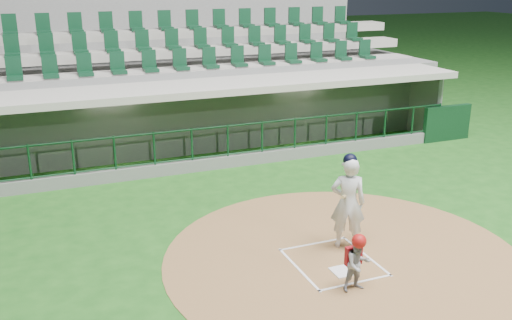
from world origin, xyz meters
The scene contains 8 objects.
ground centered at (0.00, 0.00, 0.00)m, with size 120.00×120.00×0.00m, color #194F16.
dirt_circle centered at (0.30, -0.20, 0.01)m, with size 7.20×7.20×0.01m, color brown.
home_plate centered at (0.00, -0.70, 0.02)m, with size 0.43×0.43×0.02m, color white.
batter_box_chalk centered at (0.00, -0.30, 0.02)m, with size 1.55×1.80×0.01m.
dugout_structure centered at (-0.01, 7.82, 0.96)m, with size 16.40×3.70×3.00m.
seating_deck centered at (0.00, 10.91, 1.42)m, with size 17.00×6.72×5.15m.
batter centered at (0.58, 0.21, 1.01)m, with size 0.96×1.00×2.02m.
catcher centered at (-0.11, -1.34, 0.56)m, with size 0.49×0.39×1.09m.
Camera 1 is at (-5.13, -9.01, 5.40)m, focal length 40.00 mm.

